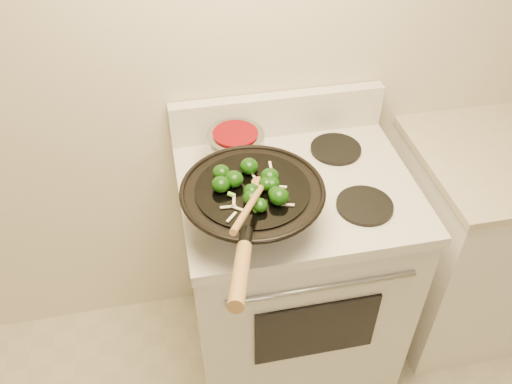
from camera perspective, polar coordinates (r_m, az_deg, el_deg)
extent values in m
plane|color=silver|center=(1.93, 9.79, 16.81)|extent=(3.50, 0.00, 3.50)
cube|color=silver|center=(2.15, 3.71, -8.88)|extent=(0.76, 0.64, 0.88)
cube|color=silver|center=(1.81, 4.33, 0.37)|extent=(0.78, 0.66, 0.04)
cube|color=silver|center=(1.98, 2.29, 8.18)|extent=(0.78, 0.05, 0.16)
cylinder|color=#95999E|center=(1.69, 6.98, -10.03)|extent=(0.60, 0.02, 0.02)
cube|color=black|center=(1.87, 6.35, -14.27)|extent=(0.42, 0.01, 0.28)
cylinder|color=black|center=(1.66, -0.35, -3.10)|extent=(0.18, 0.18, 0.01)
cylinder|color=black|center=(1.74, 11.36, -1.41)|extent=(0.18, 0.18, 0.01)
cylinder|color=black|center=(1.88, -2.10, 3.24)|extent=(0.18, 0.18, 0.01)
cylinder|color=black|center=(1.95, 8.39, 4.50)|extent=(0.18, 0.18, 0.01)
cube|color=white|center=(2.49, 23.97, -4.49)|extent=(0.81, 0.60, 0.88)
torus|color=black|center=(1.57, -0.37, 0.22)|extent=(0.43, 0.43, 0.02)
cylinder|color=black|center=(1.57, -0.37, 0.30)|extent=(0.34, 0.34, 0.01)
cylinder|color=black|center=(1.36, -1.10, -4.84)|extent=(0.05, 0.08, 0.05)
cylinder|color=olive|center=(1.25, -1.66, -8.67)|extent=(0.09, 0.23, 0.08)
ellipsoid|color=#0E3408|center=(1.57, 1.45, 1.63)|extent=(0.06, 0.06, 0.05)
cylinder|color=#528A31|center=(1.58, 2.04, 1.26)|extent=(0.02, 0.02, 0.01)
ellipsoid|color=#0E3408|center=(1.52, 2.11, -0.15)|extent=(0.05, 0.05, 0.04)
ellipsoid|color=#0E3408|center=(1.49, 0.45, -1.46)|extent=(0.04, 0.04, 0.04)
ellipsoid|color=#0E3408|center=(1.61, -0.74, 2.73)|extent=(0.06, 0.06, 0.05)
cylinder|color=#528A31|center=(1.62, -0.16, 2.36)|extent=(0.02, 0.02, 0.01)
ellipsoid|color=#0E3408|center=(1.51, 2.44, -0.45)|extent=(0.06, 0.06, 0.05)
ellipsoid|color=#0E3408|center=(1.49, 0.39, -1.36)|extent=(0.04, 0.04, 0.04)
ellipsoid|color=#0E3408|center=(1.55, 1.13, 0.87)|extent=(0.05, 0.05, 0.04)
cylinder|color=#528A31|center=(1.56, 1.62, 0.59)|extent=(0.02, 0.01, 0.02)
ellipsoid|color=#0E3408|center=(1.56, -2.33, 1.38)|extent=(0.06, 0.06, 0.05)
ellipsoid|color=#0E3408|center=(1.55, 1.64, 0.86)|extent=(0.05, 0.05, 0.04)
ellipsoid|color=#0E3408|center=(1.55, -3.74, 0.81)|extent=(0.05, 0.05, 0.05)
cylinder|color=#528A31|center=(1.56, -3.13, 0.46)|extent=(0.02, 0.02, 0.02)
ellipsoid|color=#0E3408|center=(1.59, -3.68, 2.06)|extent=(0.05, 0.05, 0.04)
ellipsoid|color=#0E3408|center=(1.51, -0.52, -0.60)|extent=(0.05, 0.05, 0.04)
ellipsoid|color=#0E3408|center=(1.53, -0.47, 0.06)|extent=(0.05, 0.05, 0.04)
cylinder|color=#528A31|center=(1.54, 0.07, -0.24)|extent=(0.02, 0.02, 0.02)
cube|color=white|center=(1.63, 1.56, 2.62)|extent=(0.01, 0.06, 0.00)
cube|color=white|center=(1.50, -1.94, -1.74)|extent=(0.04, 0.03, 0.00)
cube|color=white|center=(1.58, -3.17, 0.90)|extent=(0.05, 0.04, 0.00)
cube|color=white|center=(1.51, 3.32, -1.34)|extent=(0.04, 0.02, 0.00)
cube|color=white|center=(1.51, -2.95, -1.58)|extent=(0.05, 0.01, 0.00)
cube|color=white|center=(1.53, -2.33, -0.82)|extent=(0.02, 0.04, 0.00)
cube|color=white|center=(1.59, 0.01, 1.30)|extent=(0.02, 0.06, 0.00)
cube|color=white|center=(1.57, 2.50, 0.59)|extent=(0.04, 0.02, 0.00)
cube|color=white|center=(1.48, -2.59, -2.65)|extent=(0.03, 0.04, 0.00)
cylinder|color=#60AA36|center=(1.57, 0.78, 0.85)|extent=(0.03, 0.02, 0.02)
cylinder|color=#60AA36|center=(1.52, 2.98, -0.71)|extent=(0.03, 0.03, 0.02)
cylinder|color=#60AA36|center=(1.49, 0.02, -1.70)|extent=(0.03, 0.03, 0.02)
cylinder|color=#60AA36|center=(1.52, 2.45, -0.68)|extent=(0.03, 0.03, 0.01)
cylinder|color=#60AA36|center=(1.51, 0.08, -1.10)|extent=(0.02, 0.03, 0.02)
cylinder|color=#60AA36|center=(1.58, 0.43, 1.11)|extent=(0.02, 0.03, 0.02)
cylinder|color=#60AA36|center=(1.53, -2.64, -0.27)|extent=(0.03, 0.03, 0.02)
sphere|color=beige|center=(1.55, 1.62, -0.04)|extent=(0.01, 0.01, 0.01)
sphere|color=beige|center=(1.61, -2.75, 1.98)|extent=(0.01, 0.01, 0.01)
sphere|color=beige|center=(1.53, 2.18, -0.67)|extent=(0.01, 0.01, 0.01)
ellipsoid|color=olive|center=(1.57, 0.82, 0.96)|extent=(0.09, 0.08, 0.02)
cylinder|color=olive|center=(1.43, -0.70, -1.51)|extent=(0.15, 0.28, 0.11)
cylinder|color=#95999E|center=(1.84, -2.15, 4.73)|extent=(0.19, 0.19, 0.11)
cylinder|color=#6B050A|center=(1.81, -2.20, 6.18)|extent=(0.15, 0.15, 0.01)
cylinder|color=black|center=(1.69, -2.20, 2.84)|extent=(0.04, 0.12, 0.02)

